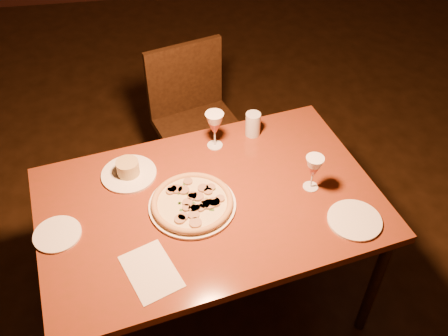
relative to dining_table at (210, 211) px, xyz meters
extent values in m
plane|color=#321F10|center=(0.15, -0.13, -0.64)|extent=(7.00, 7.00, 0.00)
cube|color=maroon|center=(0.00, 0.00, 0.04)|extent=(1.45, 1.07, 0.04)
cylinder|color=black|center=(-0.66, 0.25, -0.31)|extent=(0.05, 0.05, 0.67)
cylinder|color=black|center=(0.66, -0.25, -0.31)|extent=(0.05, 0.05, 0.67)
cylinder|color=black|center=(0.52, 0.47, -0.31)|extent=(0.05, 0.05, 0.67)
cube|color=black|center=(0.05, 0.73, -0.19)|extent=(0.52, 0.52, 0.04)
cube|color=black|center=(-0.01, 0.92, 0.03)|extent=(0.41, 0.15, 0.40)
cylinder|color=black|center=(-0.06, 0.52, -0.43)|extent=(0.04, 0.04, 0.43)
cylinder|color=black|center=(-0.16, 0.84, -0.43)|extent=(0.04, 0.04, 0.43)
cylinder|color=black|center=(0.26, 0.62, -0.43)|extent=(0.04, 0.04, 0.43)
cylinder|color=black|center=(0.16, 0.94, -0.43)|extent=(0.04, 0.04, 0.43)
cylinder|color=white|center=(-0.07, -0.02, 0.07)|extent=(0.34, 0.34, 0.01)
cylinder|color=beige|center=(-0.07, -0.02, 0.08)|extent=(0.31, 0.31, 0.01)
torus|color=tan|center=(-0.07, -0.02, 0.09)|extent=(0.32, 0.32, 0.02)
cylinder|color=white|center=(-0.31, 0.19, 0.07)|extent=(0.23, 0.23, 0.01)
cylinder|color=tan|center=(-0.31, 0.19, 0.10)|extent=(0.09, 0.09, 0.06)
cylinder|color=silver|center=(0.25, 0.37, 0.12)|extent=(0.07, 0.07, 0.11)
cylinder|color=white|center=(-0.57, -0.08, 0.07)|extent=(0.17, 0.17, 0.01)
cylinder|color=white|center=(0.52, -0.19, 0.07)|extent=(0.20, 0.20, 0.01)
cube|color=silver|center=(-0.24, -0.29, 0.06)|extent=(0.23, 0.27, 0.00)
camera|label=1|loc=(-0.15, -1.31, 1.50)|focal=40.00mm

